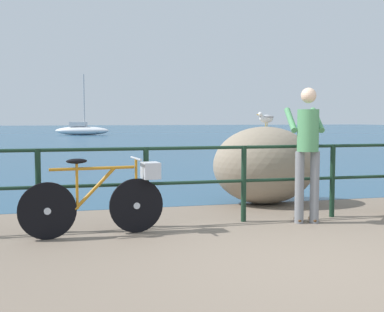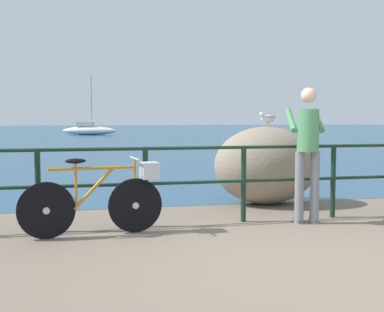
# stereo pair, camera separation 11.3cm
# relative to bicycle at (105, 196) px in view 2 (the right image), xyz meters

# --- Properties ---
(ground_plane) EXTENTS (120.00, 120.00, 0.10)m
(ground_plane) POSITION_rel_bicycle_xyz_m (1.85, 18.30, -0.51)
(ground_plane) COLOR #756656
(sea_surface) EXTENTS (120.00, 90.00, 0.01)m
(sea_surface) POSITION_rel_bicycle_xyz_m (1.85, 46.65, -0.46)
(sea_surface) COLOR navy
(sea_surface) RESTS_ON ground_plane
(promenade_railing) EXTENTS (7.96, 0.07, 1.02)m
(promenade_railing) POSITION_rel_bicycle_xyz_m (1.85, 0.33, 0.17)
(promenade_railing) COLOR black
(promenade_railing) RESTS_ON ground_plane
(bicycle) EXTENTS (1.69, 0.48, 0.92)m
(bicycle) POSITION_rel_bicycle_xyz_m (0.00, 0.00, 0.00)
(bicycle) COLOR black
(bicycle) RESTS_ON ground_plane
(person_at_railing) EXTENTS (0.55, 0.67, 1.78)m
(person_at_railing) POSITION_rel_bicycle_xyz_m (2.63, 0.06, 0.53)
(person_at_railing) COLOR slate
(person_at_railing) RESTS_ON ground_plane
(breakwater_boulder_main) EXTENTS (1.70, 1.28, 1.25)m
(breakwater_boulder_main) POSITION_rel_bicycle_xyz_m (2.67, 1.60, 0.16)
(breakwater_boulder_main) COLOR gray
(breakwater_boulder_main) RESTS_ON ground
(seagull) EXTENTS (0.34, 0.17, 0.23)m
(seagull) POSITION_rel_bicycle_xyz_m (2.70, 1.63, 0.92)
(seagull) COLOR gold
(seagull) RESTS_ON breakwater_boulder_main
(sailboat) EXTENTS (4.59, 2.56, 4.90)m
(sailboat) POSITION_rel_bicycle_xyz_m (0.81, 35.79, -0.04)
(sailboat) COLOR white
(sailboat) RESTS_ON sea_surface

